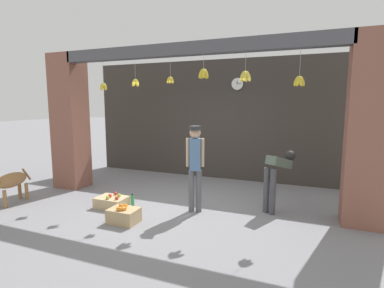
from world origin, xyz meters
TOP-DOWN VIEW (x-y plane):
  - ground_plane at (0.00, 0.00)m, footprint 60.00×60.00m
  - shop_back_wall at (0.00, 2.51)m, footprint 7.66×0.12m
  - shop_pillar_left at (-3.18, 0.30)m, footprint 0.70×0.60m
  - shop_pillar_right at (3.18, 0.30)m, footprint 0.70×0.60m
  - storefront_awning at (0.02, 0.12)m, footprint 5.76×0.29m
  - dog at (-3.40, -1.22)m, footprint 0.40×1.07m
  - shopkeeper at (0.30, -0.21)m, footprint 0.33×0.29m
  - worker_stooping at (1.73, 0.45)m, footprint 0.53×0.82m
  - fruit_crate_oranges at (-0.66, -1.17)m, footprint 0.50×0.38m
  - fruit_crate_apples at (-1.34, -0.60)m, footprint 0.60×0.43m
  - water_bottle at (-0.96, -0.44)m, footprint 0.07×0.07m
  - wall_clock at (0.44, 2.44)m, footprint 0.33×0.03m

SIDE VIEW (x-z plane):
  - ground_plane at x=0.00m, z-range 0.00..0.00m
  - fruit_crate_apples at x=-1.34m, z-range -0.03..0.24m
  - water_bottle at x=-0.96m, z-range -0.01..0.27m
  - fruit_crate_oranges at x=-0.66m, z-range -0.03..0.29m
  - dog at x=-3.40m, z-range 0.12..0.82m
  - worker_stooping at x=1.73m, z-range 0.19..1.32m
  - shopkeeper at x=0.30m, z-range 0.15..1.79m
  - shop_back_wall at x=0.00m, z-range 0.00..3.21m
  - shop_pillar_left at x=-3.18m, z-range 0.00..3.21m
  - shop_pillar_right at x=3.18m, z-range 0.00..3.21m
  - wall_clock at x=0.44m, z-range 2.39..2.72m
  - storefront_awning at x=0.02m, z-range 2.62..3.50m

